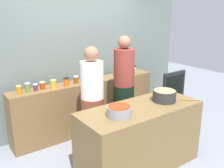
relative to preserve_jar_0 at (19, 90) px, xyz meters
name	(u,v)px	position (x,y,z in m)	size (l,w,h in m)	color
ground	(126,156)	(1.16, -1.08, -0.99)	(12.00, 12.00, 0.00)	gray
storefront_wall	(76,46)	(1.16, 0.37, 0.51)	(4.80, 0.12, 3.00)	slate
display_shelf	(88,106)	(1.16, 0.02, -0.53)	(2.70, 0.36, 0.92)	brown
prep_table	(140,138)	(1.16, -1.38, -0.54)	(1.70, 0.70, 0.89)	brown
preserve_jar_0	(19,90)	(0.00, 0.00, 0.00)	(0.08, 0.08, 0.13)	orange
preserve_jar_1	(28,87)	(0.13, 0.02, 0.01)	(0.08, 0.08, 0.14)	olive
preserve_jar_2	(36,87)	(0.25, 0.01, -0.01)	(0.07, 0.07, 0.10)	#532B44
preserve_jar_3	(42,85)	(0.37, 0.04, -0.01)	(0.09, 0.09, 0.11)	#AE3712
preserve_jar_4	(53,84)	(0.52, -0.04, 0.01)	(0.09, 0.09, 0.14)	gold
preserve_jar_5	(66,82)	(0.74, -0.04, 0.01)	(0.09, 0.09, 0.14)	orange
preserve_jar_6	(76,80)	(0.95, 0.02, 0.00)	(0.08, 0.08, 0.12)	#87450D
preserve_jar_7	(84,79)	(1.07, -0.03, 0.00)	(0.08, 0.08, 0.14)	red
preserve_jar_8	(94,77)	(1.28, -0.04, 0.00)	(0.09, 0.09, 0.12)	#5C9330
preserve_jar_9	(100,75)	(1.46, 0.08, -0.01)	(0.08, 0.08, 0.11)	#A42022
preserve_jar_10	(116,72)	(1.79, 0.03, 0.00)	(0.07, 0.07, 0.14)	#4C1357
preserve_jar_11	(123,71)	(1.94, 0.01, 0.00)	(0.08, 0.08, 0.13)	#214C24
preserve_jar_12	(128,71)	(2.05, -0.02, 0.00)	(0.09, 0.09, 0.13)	olive
preserve_jar_13	(133,71)	(2.14, -0.05, -0.01)	(0.09, 0.09, 0.11)	#4D1C49
preserve_jar_14	(134,69)	(2.27, 0.06, 0.00)	(0.09, 0.09, 0.12)	gold
cooking_pot_left	(119,111)	(0.75, -1.44, -0.04)	(0.30, 0.30, 0.13)	gray
cooking_pot_center	(164,96)	(1.57, -1.40, -0.02)	(0.32, 0.32, 0.16)	#2D2D2D
wooden_spoon	(190,100)	(1.89, -1.59, -0.09)	(0.02, 0.02, 0.28)	#9E703D
cook_with_tongs	(93,106)	(0.85, -0.66, -0.25)	(0.35, 0.35, 1.63)	brown
cook_in_cap	(124,95)	(1.46, -0.63, -0.19)	(0.34, 0.34, 1.74)	black
chalkboard_sign	(173,95)	(2.78, -0.55, -0.50)	(0.59, 0.05, 0.97)	black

